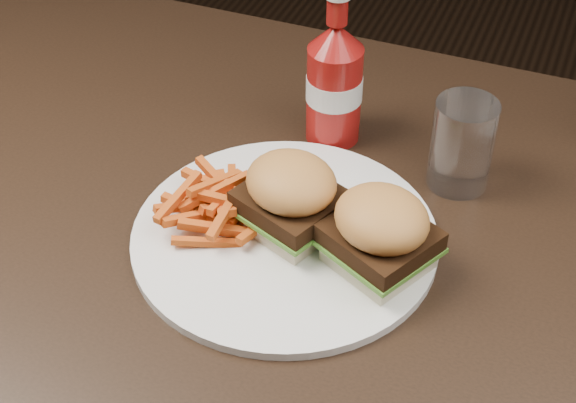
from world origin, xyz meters
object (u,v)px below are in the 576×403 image
at_px(dining_table, 257,211).
at_px(ketchup_bottle, 334,97).
at_px(plate, 285,237).
at_px(tumbler, 462,145).

distance_m(dining_table, ketchup_bottle, 0.18).
distance_m(dining_table, plate, 0.08).
relative_size(ketchup_bottle, tumbler, 1.20).
bearing_deg(plate, ketchup_bottle, 94.53).
bearing_deg(tumbler, ketchup_bottle, 169.32).
xyz_separation_m(dining_table, plate, (0.06, -0.05, 0.03)).
bearing_deg(dining_table, plate, -43.34).
bearing_deg(ketchup_bottle, dining_table, -105.42).
bearing_deg(dining_table, ketchup_bottle, 74.58).
relative_size(dining_table, tumbler, 10.41).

